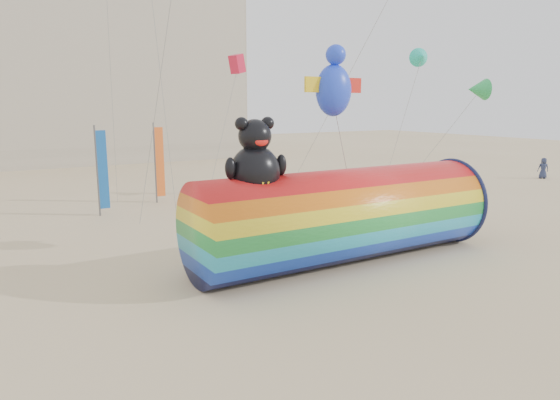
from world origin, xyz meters
TOP-DOWN VIEW (x-y plane):
  - ground at (0.00, 0.00)m, footprint 160.00×160.00m
  - windsock_assembly at (2.41, -0.40)m, footprint 13.00×3.96m
  - kite_handler at (8.77, 3.45)m, footprint 0.73×0.69m
  - fabric_bundle at (9.12, 2.71)m, footprint 2.62×1.35m
  - festival_banners at (0.58, 14.74)m, footprint 11.11×2.29m

SIDE VIEW (x-z plane):
  - ground at x=0.00m, z-range 0.00..0.00m
  - fabric_bundle at x=9.12m, z-range -0.03..0.37m
  - kite_handler at x=8.77m, z-range 0.00..1.67m
  - windsock_assembly at x=2.41m, z-range -1.01..4.98m
  - festival_banners at x=0.58m, z-range 0.04..5.24m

